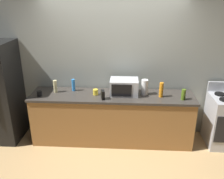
# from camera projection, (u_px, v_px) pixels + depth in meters

# --- Properties ---
(ground_plane) EXTENTS (8.00, 8.00, 0.00)m
(ground_plane) POSITION_uv_depth(u_px,v_px,m) (111.00, 152.00, 4.16)
(ground_plane) COLOR tan
(back_wall) EXTENTS (6.40, 0.10, 2.70)m
(back_wall) POSITION_uv_depth(u_px,v_px,m) (113.00, 63.00, 4.41)
(back_wall) COLOR #9EA399
(back_wall) RESTS_ON ground_plane
(counter_run) EXTENTS (2.84, 0.64, 0.90)m
(counter_run) POSITION_uv_depth(u_px,v_px,m) (112.00, 118.00, 4.37)
(counter_run) COLOR #9E6B38
(counter_run) RESTS_ON ground_plane
(microwave) EXTENTS (0.48, 0.35, 0.27)m
(microwave) POSITION_uv_depth(u_px,v_px,m) (124.00, 87.00, 4.18)
(microwave) COLOR #B7BABF
(microwave) RESTS_ON counter_run
(paper_towel_roll) EXTENTS (0.12, 0.12, 0.27)m
(paper_towel_roll) POSITION_uv_depth(u_px,v_px,m) (145.00, 87.00, 4.16)
(paper_towel_roll) COLOR white
(paper_towel_roll) RESTS_ON counter_run
(cordless_phone) EXTENTS (0.08, 0.12, 0.15)m
(cordless_phone) POSITION_uv_depth(u_px,v_px,m) (103.00, 95.00, 4.01)
(cordless_phone) COLOR black
(cordless_phone) RESTS_ON counter_run
(bottle_spray_cleaner) EXTENTS (0.06, 0.06, 0.22)m
(bottle_spray_cleaner) POSITION_uv_depth(u_px,v_px,m) (73.00, 85.00, 4.34)
(bottle_spray_cleaner) COLOR #338CE5
(bottle_spray_cleaner) RESTS_ON counter_run
(bottle_dish_soap) EXTENTS (0.07, 0.07, 0.25)m
(bottle_dish_soap) POSITION_uv_depth(u_px,v_px,m) (161.00, 90.00, 4.07)
(bottle_dish_soap) COLOR orange
(bottle_dish_soap) RESTS_ON counter_run
(bottle_hand_soap) EXTENTS (0.07, 0.07, 0.22)m
(bottle_hand_soap) POSITION_uv_depth(u_px,v_px,m) (55.00, 86.00, 4.27)
(bottle_hand_soap) COLOR beige
(bottle_hand_soap) RESTS_ON counter_run
(bottle_olive_oil) EXTENTS (0.07, 0.07, 0.18)m
(bottle_olive_oil) POSITION_uv_depth(u_px,v_px,m) (183.00, 95.00, 3.98)
(bottle_olive_oil) COLOR #4C6B19
(bottle_olive_oil) RESTS_ON counter_run
(mug_yellow) EXTENTS (0.09, 0.09, 0.10)m
(mug_yellow) POSITION_uv_depth(u_px,v_px,m) (96.00, 92.00, 4.19)
(mug_yellow) COLOR yellow
(mug_yellow) RESTS_ON counter_run
(mug_black) EXTENTS (0.09, 0.09, 0.09)m
(mug_black) POSITION_uv_depth(u_px,v_px,m) (39.00, 94.00, 4.14)
(mug_black) COLOR black
(mug_black) RESTS_ON counter_run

